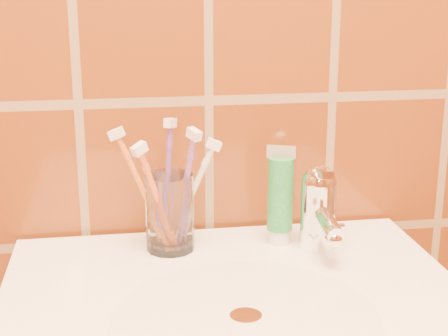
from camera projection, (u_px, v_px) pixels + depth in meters
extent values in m
cylinder|color=silver|center=(246.00, 318.00, 0.76)|extent=(0.30, 0.30, 0.00)
cylinder|color=white|center=(246.00, 316.00, 0.76)|extent=(0.04, 0.04, 0.00)
cylinder|color=white|center=(170.00, 212.00, 0.93)|extent=(0.07, 0.07, 0.11)
cylinder|color=white|center=(279.00, 236.00, 0.97)|extent=(0.03, 0.03, 0.02)
cylinder|color=#1C7833|center=(280.00, 194.00, 0.95)|extent=(0.04, 0.04, 0.10)
cube|color=beige|center=(281.00, 152.00, 0.93)|extent=(0.04, 0.00, 0.02)
cylinder|color=white|center=(318.00, 216.00, 0.94)|extent=(0.05, 0.05, 0.09)
sphere|color=white|center=(319.00, 183.00, 0.93)|extent=(0.05, 0.05, 0.05)
cylinder|color=white|center=(326.00, 220.00, 0.90)|extent=(0.02, 0.09, 0.03)
cube|color=white|center=(322.00, 172.00, 0.91)|extent=(0.02, 0.06, 0.01)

